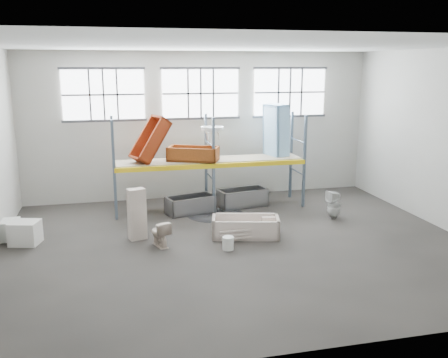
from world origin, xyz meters
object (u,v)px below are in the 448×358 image
object	(u,v)px
toilet_white	(334,205)
rust_tub_flat	(193,154)
steel_tub_left	(191,205)
cistern_tall	(137,214)
toilet_beige	(160,233)
steel_tub_right	(242,198)
carton_near	(25,233)
blue_tub_upright	(276,131)
bucket	(228,243)
bathtub_beige	(245,227)

from	to	relation	value
toilet_white	rust_tub_flat	size ratio (longest dim) A/B	0.55
rust_tub_flat	steel_tub_left	bearing A→B (deg)	-114.69
cistern_tall	rust_tub_flat	world-z (taller)	rust_tub_flat
steel_tub_left	toilet_beige	bearing A→B (deg)	-114.86
steel_tub_right	rust_tub_flat	world-z (taller)	rust_tub_flat
toilet_beige	carton_near	bearing A→B (deg)	-34.88
toilet_white	blue_tub_upright	size ratio (longest dim) A/B	0.48
cistern_tall	bucket	world-z (taller)	cistern_tall
toilet_white	bathtub_beige	bearing A→B (deg)	-81.48
steel_tub_right	toilet_beige	bearing A→B (deg)	-134.80
toilet_beige	toilet_white	distance (m)	5.49
toilet_beige	blue_tub_upright	distance (m)	5.83
bathtub_beige	cistern_tall	world-z (taller)	cistern_tall
toilet_white	steel_tub_left	distance (m)	4.40
toilet_white	rust_tub_flat	bearing A→B (deg)	-124.22
steel_tub_left	steel_tub_right	distance (m)	1.82
bucket	rust_tub_flat	bearing A→B (deg)	93.52
steel_tub_right	carton_near	xyz separation A→B (m)	(-6.41, -2.09, 0.01)
blue_tub_upright	bucket	size ratio (longest dim) A/B	5.33
cistern_tall	steel_tub_right	world-z (taller)	cistern_tall
toilet_white	steel_tub_left	size ratio (longest dim) A/B	0.58
bathtub_beige	bucket	distance (m)	1.12
bathtub_beige	cistern_tall	bearing A→B (deg)	-174.64
cistern_tall	toilet_white	xyz separation A→B (m)	(5.89, 0.48, -0.26)
steel_tub_right	carton_near	size ratio (longest dim) A/B	2.25
blue_tub_upright	bucket	world-z (taller)	blue_tub_upright
cistern_tall	rust_tub_flat	size ratio (longest dim) A/B	0.88
cistern_tall	blue_tub_upright	bearing A→B (deg)	14.28
bathtub_beige	rust_tub_flat	distance (m)	3.36
bathtub_beige	bucket	size ratio (longest dim) A/B	5.40
toilet_white	rust_tub_flat	distance (m)	4.61
bathtub_beige	toilet_beige	bearing A→B (deg)	-160.35
steel_tub_left	bucket	bearing A→B (deg)	-83.16
bathtub_beige	cistern_tall	distance (m)	2.93
bucket	bathtub_beige	bearing A→B (deg)	51.16
steel_tub_left	carton_near	bearing A→B (deg)	-159.58
rust_tub_flat	blue_tub_upright	distance (m)	2.93
blue_tub_upright	toilet_beige	bearing A→B (deg)	-141.45
toilet_beige	blue_tub_upright	world-z (taller)	blue_tub_upright
toilet_white	carton_near	bearing A→B (deg)	-97.21
steel_tub_left	rust_tub_flat	size ratio (longest dim) A/B	0.95
bathtub_beige	blue_tub_upright	world-z (taller)	blue_tub_upright
bathtub_beige	rust_tub_flat	size ratio (longest dim) A/B	1.15
toilet_beige	bucket	size ratio (longest dim) A/B	2.04
bathtub_beige	blue_tub_upright	size ratio (longest dim) A/B	1.01
bathtub_beige	toilet_beige	world-z (taller)	toilet_beige
rust_tub_flat	blue_tub_upright	bearing A→B (deg)	6.89
cistern_tall	toilet_white	size ratio (longest dim) A/B	1.61
steel_tub_left	carton_near	xyz separation A→B (m)	(-4.63, -1.72, 0.03)
toilet_beige	cistern_tall	bearing A→B (deg)	-70.99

